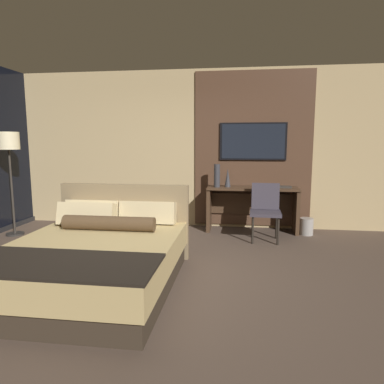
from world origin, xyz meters
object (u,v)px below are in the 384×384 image
(bed, at_px, (96,258))
(vase_tall, at_px, (217,176))
(desk, at_px, (252,202))
(vase_short, at_px, (228,178))
(book, at_px, (285,187))
(waste_bin, at_px, (306,226))
(tv, at_px, (253,141))
(floor_lamp, at_px, (9,149))
(desk_chair, at_px, (265,207))

(bed, relative_size, vase_tall, 5.41)
(desk, xyz_separation_m, vase_short, (-0.42, -0.03, 0.42))
(book, xyz_separation_m, waste_bin, (0.36, -0.11, -0.64))
(tv, relative_size, vase_short, 3.68)
(vase_short, distance_m, book, 0.97)
(desk, bearing_deg, vase_short, -176.37)
(floor_lamp, height_order, vase_short, floor_lamp)
(tv, distance_m, book, 0.96)
(bed, xyz_separation_m, tv, (1.75, 2.74, 1.24))
(book, height_order, waste_bin, book)
(desk, relative_size, tv, 1.34)
(bed, height_order, vase_short, vase_short)
(tv, distance_m, waste_bin, 1.70)
(tv, height_order, vase_short, tv)
(vase_tall, xyz_separation_m, waste_bin, (1.50, -0.05, -0.82))
(vase_short, xyz_separation_m, waste_bin, (1.32, -0.12, -0.79))
(waste_bin, bearing_deg, book, 163.00)
(bed, distance_m, book, 3.42)
(book, distance_m, waste_bin, 0.75)
(bed, xyz_separation_m, book, (2.28, 2.50, 0.48))
(desk_chair, relative_size, vase_tall, 2.28)
(desk, relative_size, vase_tall, 3.94)
(bed, height_order, desk, bed)
(bed, relative_size, book, 9.24)
(desk, height_order, tv, tv)
(bed, bearing_deg, desk, 55.55)
(desk, xyz_separation_m, floor_lamp, (-3.92, -0.81, 0.91))
(tv, distance_m, vase_tall, 0.89)
(vase_tall, bearing_deg, desk, 9.40)
(desk, height_order, floor_lamp, floor_lamp)
(bed, height_order, waste_bin, bed)
(tv, height_order, floor_lamp, tv)
(floor_lamp, relative_size, vase_tall, 4.33)
(book, relative_size, waste_bin, 0.82)
(waste_bin, bearing_deg, vase_short, 174.64)
(tv, relative_size, book, 5.02)
(bed, bearing_deg, waste_bin, 42.16)
(book, bearing_deg, desk_chair, -125.50)
(desk_chair, xyz_separation_m, book, (0.35, 0.49, 0.25))
(tv, height_order, vase_tall, tv)
(desk, xyz_separation_m, tv, (-0.00, 0.20, 1.03))
(vase_tall, bearing_deg, waste_bin, -1.94)
(bed, height_order, book, bed)
(tv, bearing_deg, desk, -90.00)
(bed, relative_size, vase_short, 6.76)
(floor_lamp, relative_size, waste_bin, 6.04)
(floor_lamp, distance_m, book, 4.56)
(desk, relative_size, waste_bin, 5.49)
(waste_bin, bearing_deg, bed, -137.84)
(tv, xyz_separation_m, vase_tall, (-0.60, -0.30, -0.58))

